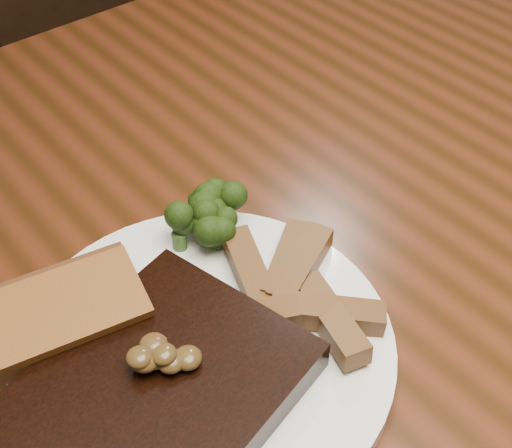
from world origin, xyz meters
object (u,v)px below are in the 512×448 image
Objects in this scene: dining_table at (251,337)px; garlic_bread at (72,329)px; plate at (205,350)px; potato_wedges at (298,296)px; chair_far at (90,66)px; steak at (153,398)px.

dining_table is 15.17× the size of garlic_bread.
dining_table is 0.19m from garlic_bread.
dining_table is at bearing 30.18° from plate.
potato_wedges is (0.07, -0.02, 0.02)m from plate.
plate is at bearing -30.74° from garlic_bread.
plate reaches higher than dining_table.
dining_table is at bearing 62.39° from chair_far.
chair_far is 9.04× the size of garlic_bread.
steak is 1.81× the size of garlic_bread.
plate is at bearing 7.57° from steak.
potato_wedges is at bearing -11.74° from plate.
plate is 0.08m from potato_wedges.
garlic_bread reaches higher than plate.
garlic_bread is at bearing 84.70° from steak.
steak is (-0.06, -0.02, 0.02)m from plate.
potato_wedges is at bearing -16.99° from garlic_bread.
plate is (-0.08, -0.05, 0.10)m from dining_table.
chair_far reaches higher than dining_table.
dining_table is 0.73m from chair_far.
potato_wedges is (0.13, 0.01, -0.00)m from steak.
plate is at bearing 168.26° from potato_wedges.
steak is at bearing 54.83° from chair_far.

